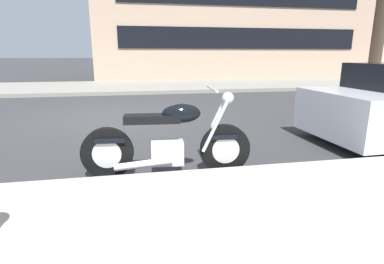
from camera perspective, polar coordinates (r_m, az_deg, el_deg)
The scene contains 4 objects.
ground_plane at distance 7.87m, azimuth -13.82°, elevation 2.80°, with size 260.00×260.00×0.00m, color #333335.
sidewalk_far_curb at distance 18.51m, azimuth 28.13°, elevation 8.15°, with size 120.00×5.00×0.14m, color gray.
parking_stall_stripe at distance 4.43m, azimuth -15.82°, elevation -6.14°, with size 0.12×2.20×0.01m, color silver.
parked_motorcycle at distance 3.86m, azimuth -4.29°, elevation -1.98°, with size 2.12×0.62×1.12m.
Camera 1 is at (0.42, -7.71, 1.51)m, focal length 28.70 mm.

